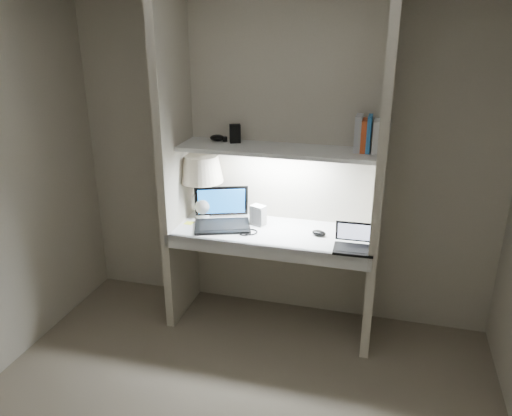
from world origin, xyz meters
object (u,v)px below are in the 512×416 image
(table_lamp, at_px, (202,176))
(book_row, at_px, (372,135))
(laptop_main, at_px, (222,217))
(speaker, at_px, (258,215))
(laptop_netbook, at_px, (354,243))

(table_lamp, distance_m, book_row, 1.29)
(laptop_main, distance_m, speaker, 0.27)
(book_row, bearing_deg, speaker, -174.83)
(laptop_netbook, height_order, book_row, book_row)
(table_lamp, bearing_deg, book_row, 1.05)
(laptop_main, distance_m, laptop_netbook, 1.01)
(table_lamp, distance_m, laptop_main, 0.35)
(table_lamp, bearing_deg, laptop_netbook, -13.73)
(laptop_netbook, xyz_separation_m, book_row, (0.05, 0.31, 0.67))
(laptop_main, height_order, book_row, book_row)
(laptop_main, height_order, speaker, laptop_main)
(speaker, height_order, book_row, book_row)
(table_lamp, height_order, laptop_main, table_lamp)
(laptop_netbook, bearing_deg, table_lamp, 164.76)
(table_lamp, bearing_deg, speaker, -5.94)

